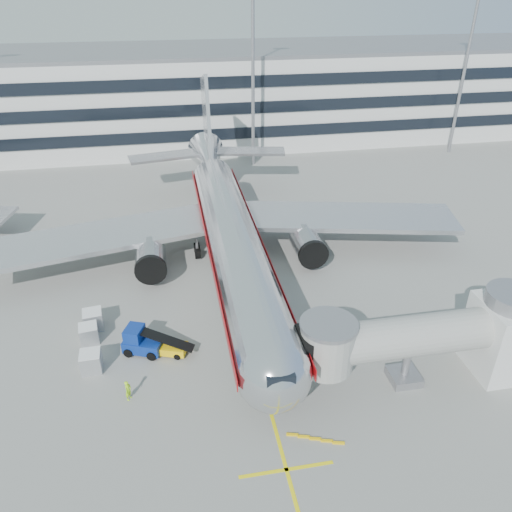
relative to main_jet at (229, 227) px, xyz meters
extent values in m
plane|color=gray|center=(0.00, -11.72, -4.23)|extent=(180.00, 180.00, 0.00)
cube|color=yellow|center=(0.00, -1.72, -4.23)|extent=(0.25, 70.00, 0.01)
cube|color=yellow|center=(0.00, -25.72, -4.23)|extent=(6.00, 0.25, 0.01)
cylinder|color=silver|center=(0.00, -3.72, -0.03)|extent=(5.00, 36.00, 5.00)
sphere|color=silver|center=(0.00, -21.72, -0.03)|extent=(5.00, 5.00, 5.00)
cone|color=silver|center=(0.00, 19.28, 0.57)|extent=(5.00, 10.00, 5.00)
cube|color=black|center=(0.00, -23.22, 1.09)|extent=(1.80, 1.20, 0.90)
cube|color=#B7B7BC|center=(13.00, 1.78, -0.83)|extent=(24.95, 12.07, 0.50)
cube|color=#B7B7BC|center=(-13.00, 1.78, -0.83)|extent=(24.95, 12.07, 0.50)
cylinder|color=#99999E|center=(8.00, -1.72, -2.03)|extent=(3.00, 4.20, 3.00)
cylinder|color=#99999E|center=(-8.00, -1.72, -2.03)|extent=(3.00, 4.20, 3.00)
cylinder|color=black|center=(8.00, -3.72, -2.03)|extent=(3.10, 0.50, 3.10)
cylinder|color=black|center=(-8.00, -3.72, -2.03)|extent=(3.10, 0.50, 3.10)
cube|color=#B7B7BC|center=(0.00, 19.78, 4.97)|extent=(0.45, 9.39, 13.72)
cube|color=#B7B7BC|center=(5.50, 20.28, 1.17)|extent=(10.41, 4.94, 0.35)
cube|color=#B7B7BC|center=(-5.50, 20.28, 1.17)|extent=(10.41, 4.94, 0.35)
cylinder|color=gray|center=(0.00, -19.72, -3.33)|extent=(0.24, 0.24, 1.80)
cylinder|color=black|center=(0.00, -19.72, -3.78)|extent=(0.35, 0.90, 0.90)
cylinder|color=gray|center=(3.20, 2.28, -3.23)|extent=(0.30, 0.30, 2.00)
cylinder|color=gray|center=(-3.20, 2.28, -3.23)|extent=(0.30, 0.30, 2.00)
cube|color=#A10B0F|center=(2.52, -3.72, 0.27)|extent=(0.06, 38.00, 0.90)
cube|color=#A10B0F|center=(-2.52, -3.72, 0.27)|extent=(0.06, 38.00, 0.90)
cube|color=silver|center=(18.00, -19.72, -1.23)|extent=(4.00, 4.50, 6.00)
cylinder|color=#A8A8A3|center=(10.50, -19.72, -0.03)|extent=(13.00, 3.00, 3.00)
cylinder|color=#A8A8A3|center=(4.20, -19.72, -0.03)|extent=(3.80, 3.80, 3.40)
cylinder|color=gray|center=(4.20, -19.72, 1.87)|extent=(4.00, 4.00, 0.30)
cube|color=black|center=(2.90, -19.72, -0.03)|extent=(1.40, 2.60, 2.60)
cylinder|color=gray|center=(10.50, -19.72, -2.63)|extent=(0.56, 0.56, 3.20)
cube|color=gray|center=(10.50, -19.72, -3.88)|extent=(2.20, 2.20, 0.70)
cylinder|color=black|center=(9.60, -19.72, -3.88)|extent=(0.35, 0.70, 0.70)
cylinder|color=black|center=(11.40, -19.72, -3.88)|extent=(0.35, 0.70, 0.70)
cube|color=silver|center=(0.00, 46.28, 3.27)|extent=(150.00, 24.00, 15.00)
cube|color=black|center=(0.00, 34.18, -0.23)|extent=(150.00, 0.30, 1.80)
cube|color=black|center=(0.00, 34.18, 3.77)|extent=(150.00, 0.30, 1.80)
cube|color=black|center=(0.00, 34.18, 7.77)|extent=(150.00, 0.30, 1.80)
cube|color=gray|center=(0.00, 46.28, 11.07)|extent=(150.00, 24.00, 0.60)
cylinder|color=gray|center=(8.00, 30.28, 8.27)|extent=(0.50, 0.50, 25.00)
cylinder|color=gray|center=(42.00, 30.28, 8.27)|extent=(0.50, 0.50, 25.00)
cube|color=yellow|center=(-7.29, -13.18, -3.74)|extent=(4.23, 2.69, 0.63)
cube|color=black|center=(-7.29, -13.18, -2.93)|extent=(4.26, 2.33, 1.38)
cylinder|color=black|center=(-8.44, -12.10, -3.96)|extent=(0.59, 0.42, 0.54)
cylinder|color=black|center=(-8.86, -13.30, -3.96)|extent=(0.59, 0.42, 0.54)
cylinder|color=black|center=(-5.72, -13.07, -3.96)|extent=(0.59, 0.42, 0.54)
cylinder|color=black|center=(-6.14, -14.26, -3.96)|extent=(0.59, 0.42, 0.54)
cube|color=navy|center=(-8.75, -12.83, -3.53)|extent=(3.47, 2.74, 0.98)
cube|color=navy|center=(-9.36, -12.59, -2.55)|extent=(1.82, 2.00, 1.20)
cube|color=black|center=(-9.36, -12.59, -2.17)|extent=(1.63, 1.76, 0.11)
cylinder|color=black|center=(-9.36, -11.71, -3.85)|extent=(0.83, 0.58, 0.76)
cylinder|color=black|center=(-9.96, -13.23, -3.85)|extent=(0.83, 0.58, 0.76)
cylinder|color=black|center=(-7.54, -12.43, -3.85)|extent=(0.83, 0.58, 0.76)
cylinder|color=black|center=(-8.14, -13.95, -3.85)|extent=(0.83, 0.58, 0.76)
cube|color=#B5B7BD|center=(-13.19, -10.68, -3.48)|extent=(1.66, 1.66, 1.51)
cube|color=white|center=(-13.19, -10.68, -2.70)|extent=(1.66, 1.66, 0.06)
cube|color=#B5B7BD|center=(-13.02, -8.86, -3.42)|extent=(1.77, 1.77, 1.63)
cube|color=white|center=(-13.02, -8.86, -2.59)|extent=(1.77, 1.77, 0.06)
cube|color=#B5B7BD|center=(-12.67, -14.28, -3.44)|extent=(1.59, 1.59, 1.59)
cube|color=white|center=(-12.67, -14.28, -2.63)|extent=(1.59, 1.59, 0.06)
imported|color=#B5FF1A|center=(-9.76, -17.90, -3.42)|extent=(0.62, 0.71, 1.64)
camera|label=1|loc=(-5.54, -45.26, 22.53)|focal=35.00mm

